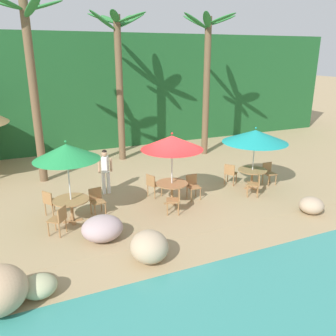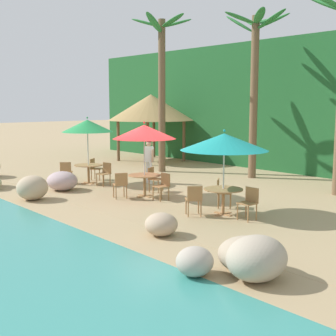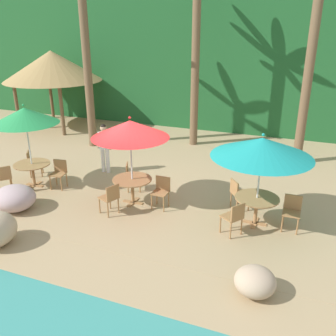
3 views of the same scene
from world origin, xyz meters
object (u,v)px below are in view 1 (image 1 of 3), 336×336
at_px(palm_tree_second, 119,64).
at_px(palm_tree_third, 207,65).
at_px(chair_teal_inland, 230,173).
at_px(umbrella_teal, 255,136).
at_px(waiter_in_white, 105,168).
at_px(umbrella_green, 66,152).
at_px(umbrella_red, 172,143).
at_px(chair_teal_seaward, 268,172).
at_px(chair_red_inland, 153,184).
at_px(chair_green_seaward, 97,199).
at_px(dining_table_red, 172,186).
at_px(chair_green_left, 59,218).
at_px(chair_red_left, 176,199).
at_px(chair_green_inland, 50,201).
at_px(dining_table_teal, 252,173).
at_px(chair_teal_left, 256,183).
at_px(dining_table_green, 71,203).
at_px(chair_red_seaward, 193,185).
at_px(palm_tree_nearest, 31,71).

xyz_separation_m(palm_tree_second, palm_tree_third, (4.19, -0.76, -0.09)).
xyz_separation_m(chair_teal_inland, palm_tree_second, (-2.88, 5.18, 4.00)).
distance_m(umbrella_teal, waiter_in_white, 5.67).
relative_size(umbrella_green, umbrella_red, 1.03).
xyz_separation_m(chair_teal_seaward, waiter_in_white, (-6.17, 1.58, 0.47)).
relative_size(chair_red_inland, waiter_in_white, 0.51).
relative_size(chair_green_seaward, chair_teal_seaward, 1.00).
distance_m(dining_table_red, palm_tree_third, 7.59).
height_order(chair_red_inland, umbrella_teal, umbrella_teal).
relative_size(chair_green_left, chair_red_left, 1.00).
relative_size(chair_green_inland, chair_teal_inland, 1.00).
bearing_deg(dining_table_teal, dining_table_red, -178.82).
bearing_deg(chair_teal_left, umbrella_red, 167.28).
height_order(chair_teal_left, palm_tree_second, palm_tree_second).
bearing_deg(umbrella_teal, palm_tree_third, 81.88).
distance_m(palm_tree_third, waiter_in_white, 7.71).
bearing_deg(chair_green_inland, waiter_in_white, 28.83).
height_order(chair_teal_seaward, chair_teal_left, same).
xyz_separation_m(umbrella_green, umbrella_teal, (6.85, 0.13, -0.19)).
xyz_separation_m(dining_table_green, chair_green_inland, (-0.56, 0.65, -0.10)).
bearing_deg(chair_red_seaward, chair_green_seaward, 178.61).
distance_m(chair_red_inland, palm_tree_third, 7.42).
bearing_deg(palm_tree_nearest, chair_teal_inland, -27.34).
bearing_deg(chair_red_inland, chair_red_left, -83.36).
bearing_deg(umbrella_teal, chair_green_seaward, 179.16).
bearing_deg(dining_table_teal, umbrella_red, -178.82).
bearing_deg(waiter_in_white, chair_red_seaward, -31.36).
height_order(chair_teal_inland, waiter_in_white, waiter_in_white).
distance_m(chair_green_left, dining_table_teal, 7.35).
distance_m(umbrella_teal, chair_teal_left, 1.76).
distance_m(chair_green_left, chair_teal_left, 6.90).
bearing_deg(chair_teal_inland, chair_green_seaward, -174.50).
relative_size(dining_table_green, palm_tree_second, 0.16).
xyz_separation_m(umbrella_teal, chair_teal_inland, (-0.60, 0.61, -1.54)).
bearing_deg(umbrella_green, chair_red_inland, 14.96).
xyz_separation_m(chair_green_inland, chair_teal_inland, (6.80, 0.09, 0.00)).
xyz_separation_m(chair_green_seaward, palm_tree_nearest, (-1.30, 4.00, 3.85)).
bearing_deg(dining_table_green, chair_teal_inland, 6.72).
bearing_deg(chair_teal_left, waiter_in_white, 153.71).
height_order(chair_teal_inland, palm_tree_third, palm_tree_third).
relative_size(chair_green_left, palm_tree_nearest, 0.13).
distance_m(umbrella_red, palm_tree_second, 6.31).
bearing_deg(palm_tree_second, chair_teal_inland, -60.94).
xyz_separation_m(umbrella_red, dining_table_teal, (3.43, 0.07, -1.56)).
height_order(chair_green_left, chair_teal_left, same).
bearing_deg(waiter_in_white, umbrella_teal, -17.47).
bearing_deg(palm_tree_second, palm_tree_third, -10.29).
bearing_deg(palm_tree_third, palm_tree_second, 169.71).
bearing_deg(umbrella_teal, dining_table_teal, -171.12).
height_order(chair_red_left, chair_teal_seaward, same).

